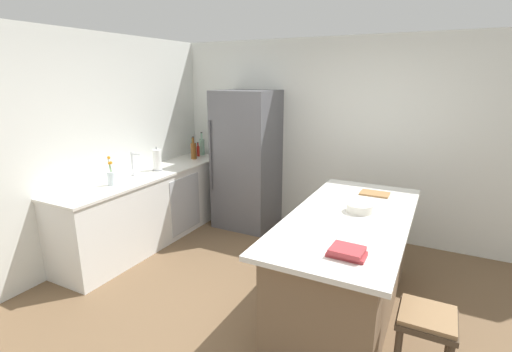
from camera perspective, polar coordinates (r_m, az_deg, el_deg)
name	(u,v)px	position (r m, az deg, el deg)	size (l,w,h in m)	color
ground_plane	(271,318)	(3.57, 2.35, -21.07)	(7.20, 7.20, 0.00)	brown
wall_rear	(343,139)	(5.08, 13.36, 5.61)	(6.00, 0.10, 2.60)	silver
wall_left	(72,152)	(4.56, -26.65, 3.35)	(0.10, 6.00, 2.60)	silver
counter_run_left	(151,207)	(5.01, -15.90, -4.60)	(0.63, 2.66, 0.92)	silver
kitchen_island	(347,264)	(3.51, 13.85, -13.02)	(0.98, 2.18, 0.94)	#7A6047
refrigerator	(247,160)	(5.21, -1.44, 2.50)	(0.80, 0.74, 1.93)	#56565B
bar_stool	(426,329)	(2.82, 24.80, -20.64)	(0.36, 0.36, 0.64)	#473828
sink_faucet	(133,164)	(4.74, -18.47, 1.84)	(0.15, 0.05, 0.30)	silver
flower_vase	(111,177)	(4.44, -21.50, -0.09)	(0.09, 0.09, 0.33)	silver
paper_towel_roll	(157,160)	(4.96, -15.06, 2.37)	(0.14, 0.14, 0.31)	gray
gin_bottle	(202,146)	(5.79, -8.36, 4.54)	(0.08, 0.08, 0.36)	#8CB79E
hot_sauce_bottle	(198,151)	(5.72, -8.94, 3.88)	(0.05, 0.05, 0.22)	red
olive_oil_bottle	(193,150)	(5.65, -9.75, 4.03)	(0.06, 0.06, 0.30)	olive
whiskey_bottle	(194,151)	(5.54, -9.63, 3.91)	(0.08, 0.08, 0.34)	brown
cookbook_stack	(347,252)	(2.60, 13.91, -11.34)	(0.25, 0.20, 0.06)	#A83338
mixing_bowl	(360,208)	(3.42, 15.74, -4.77)	(0.23, 0.23, 0.08)	silver
cutting_board	(375,194)	(3.97, 17.89, -2.61)	(0.28, 0.19, 0.02)	#9E7042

